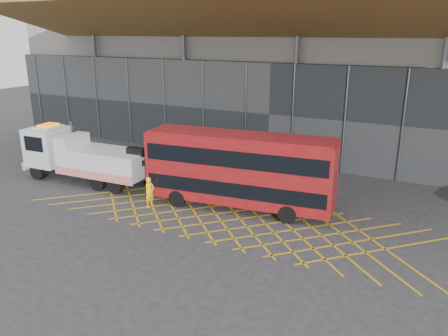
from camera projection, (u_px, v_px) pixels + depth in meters
The scene contains 6 objects.
ground_plane at pixel (170, 204), 27.29m from camera, with size 120.00×120.00×0.00m, color #2A2A2C.
road_markings at pixel (227, 216), 25.54m from camera, with size 24.76×7.16×0.01m.
construction_building at pixel (299, 47), 39.35m from camera, with size 55.00×23.97×18.00m.
recovery_truck at pixel (82, 156), 30.97m from camera, with size 11.50×3.16×4.00m.
bus_towed at pixel (239, 168), 26.02m from camera, with size 11.56×3.89×4.61m.
worker at pixel (150, 192), 26.70m from camera, with size 0.69×0.45×1.89m, color yellow.
Camera 1 is at (14.56, -21.00, 10.39)m, focal length 35.00 mm.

